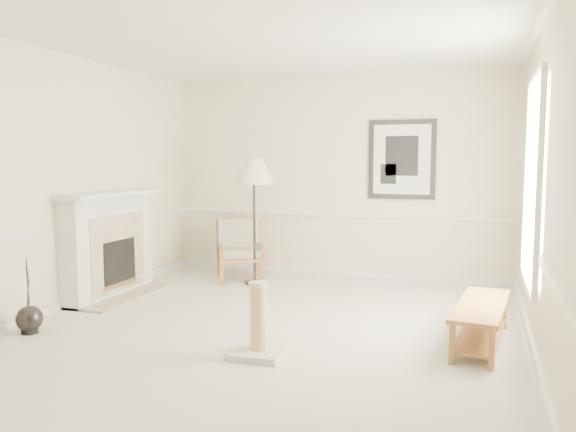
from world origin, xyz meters
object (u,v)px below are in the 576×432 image
at_px(floor_lamp, 254,175).
at_px(scratching_post, 259,332).
at_px(armchair, 240,247).
at_px(floor_vase, 29,319).
at_px(bench, 481,317).

height_order(floor_lamp, scratching_post, floor_lamp).
height_order(armchair, scratching_post, armchair).
bearing_deg(floor_lamp, armchair, 142.78).
distance_m(floor_vase, scratching_post, 2.37).
relative_size(armchair, floor_lamp, 0.53).
distance_m(floor_lamp, bench, 3.60).
distance_m(armchair, scratching_post, 3.21).
bearing_deg(floor_vase, scratching_post, 3.94).
bearing_deg(floor_lamp, floor_vase, -114.44).
bearing_deg(armchair, scratching_post, -92.39).
relative_size(floor_lamp, bench, 1.22).
distance_m(floor_vase, armchair, 3.17).
bearing_deg(armchair, bench, -59.78).
xyz_separation_m(floor_lamp, bench, (2.94, -1.67, -1.23)).
bearing_deg(scratching_post, floor_lamp, 113.09).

